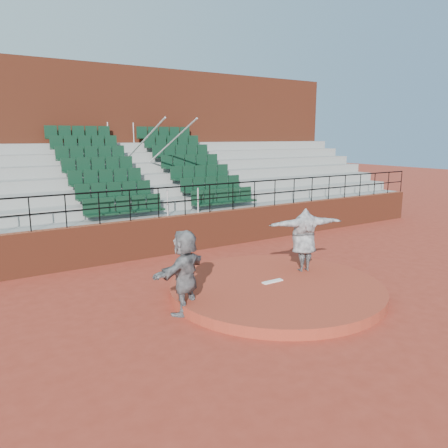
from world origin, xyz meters
The scene contains 9 objects.
ground centered at (0.00, 0.00, 0.00)m, with size 90.00×90.00×0.00m, color maroon.
pitchers_mound centered at (0.00, 0.00, 0.12)m, with size 5.50×5.50×0.25m, color maroon.
pitching_rubber centered at (0.00, 0.15, 0.27)m, with size 0.60×0.15×0.03m, color white.
boundary_wall centered at (0.00, 5.00, 0.65)m, with size 24.00×0.30×1.30m, color maroon.
wall_railing centered at (0.00, 5.00, 2.03)m, with size 24.04×0.05×1.03m.
seating_deck centered at (0.00, 8.65, 1.43)m, with size 24.00×5.97×4.63m.
press_box_facade centered at (0.00, 12.60, 3.55)m, with size 24.00×3.00×7.10m, color maroon.
pitcher centered at (1.36, 0.47, 1.15)m, with size 2.21×0.60×1.79m, color black.
fielder centered at (-2.57, 0.15, 0.97)m, with size 1.81×0.58×1.95m, color black.
Camera 1 is at (-6.96, -8.32, 4.00)m, focal length 35.00 mm.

